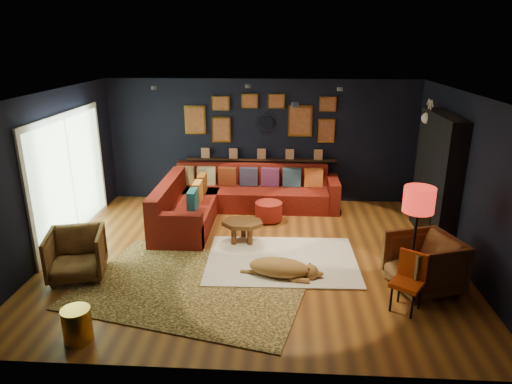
# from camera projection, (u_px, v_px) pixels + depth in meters

# --- Properties ---
(floor) EXTENTS (6.50, 6.50, 0.00)m
(floor) POSITION_uv_depth(u_px,v_px,m) (253.00, 255.00, 7.49)
(floor) COLOR #985820
(floor) RESTS_ON ground
(room_walls) EXTENTS (6.50, 6.50, 6.50)m
(room_walls) POSITION_uv_depth(u_px,v_px,m) (253.00, 161.00, 6.98)
(room_walls) COLOR black
(room_walls) RESTS_ON ground
(sectional) EXTENTS (3.41, 2.69, 0.86)m
(sectional) POSITION_uv_depth(u_px,v_px,m) (229.00, 199.00, 9.13)
(sectional) COLOR maroon
(sectional) RESTS_ON ground
(ledge) EXTENTS (3.20, 0.12, 0.04)m
(ledge) POSITION_uv_depth(u_px,v_px,m) (261.00, 160.00, 9.73)
(ledge) COLOR black
(ledge) RESTS_ON room_walls
(gallery_wall) EXTENTS (3.15, 0.04, 1.02)m
(gallery_wall) POSITION_uv_depth(u_px,v_px,m) (261.00, 118.00, 9.48)
(gallery_wall) COLOR gold
(gallery_wall) RESTS_ON room_walls
(sunburst_mirror) EXTENTS (0.47, 0.16, 0.47)m
(sunburst_mirror) POSITION_uv_depth(u_px,v_px,m) (266.00, 123.00, 9.51)
(sunburst_mirror) COLOR silver
(sunburst_mirror) RESTS_ON room_walls
(fireplace) EXTENTS (0.31, 1.60, 2.20)m
(fireplace) POSITION_uv_depth(u_px,v_px,m) (436.00, 183.00, 7.83)
(fireplace) COLOR black
(fireplace) RESTS_ON ground
(deer_head) EXTENTS (0.50, 0.28, 0.45)m
(deer_head) POSITION_uv_depth(u_px,v_px,m) (437.00, 118.00, 7.97)
(deer_head) COLOR white
(deer_head) RESTS_ON fireplace
(sliding_door) EXTENTS (0.06, 2.80, 2.20)m
(sliding_door) POSITION_uv_depth(u_px,v_px,m) (70.00, 177.00, 7.89)
(sliding_door) COLOR white
(sliding_door) RESTS_ON ground
(ceiling_spots) EXTENTS (3.30, 2.50, 0.06)m
(ceiling_spots) POSITION_uv_depth(u_px,v_px,m) (256.00, 91.00, 7.42)
(ceiling_spots) COLOR black
(ceiling_spots) RESTS_ON room_walls
(shag_rug) EXTENTS (2.40, 1.77, 0.03)m
(shag_rug) POSITION_uv_depth(u_px,v_px,m) (282.00, 260.00, 7.26)
(shag_rug) COLOR white
(shag_rug) RESTS_ON ground
(leopard_rug) EXTENTS (3.59, 2.92, 0.02)m
(leopard_rug) POSITION_uv_depth(u_px,v_px,m) (193.00, 285.00, 6.55)
(leopard_rug) COLOR tan
(leopard_rug) RESTS_ON ground
(coffee_table) EXTENTS (0.76, 0.59, 0.37)m
(coffee_table) POSITION_uv_depth(u_px,v_px,m) (242.00, 225.00, 7.84)
(coffee_table) COLOR brown
(coffee_table) RESTS_ON shag_rug
(pouf) EXTENTS (0.52, 0.52, 0.34)m
(pouf) POSITION_uv_depth(u_px,v_px,m) (269.00, 211.00, 8.83)
(pouf) COLOR maroon
(pouf) RESTS_ON shag_rug
(armchair_left) EXTENTS (0.93, 0.90, 0.80)m
(armchair_left) POSITION_uv_depth(u_px,v_px,m) (76.00, 252.00, 6.69)
(armchair_left) COLOR #AA7138
(armchair_left) RESTS_ON ground
(armchair_right) EXTENTS (1.02, 1.06, 0.87)m
(armchair_right) POSITION_uv_depth(u_px,v_px,m) (424.00, 261.00, 6.34)
(armchair_right) COLOR #AA7138
(armchair_right) RESTS_ON ground
(gold_stool) EXTENTS (0.33, 0.33, 0.42)m
(gold_stool) POSITION_uv_depth(u_px,v_px,m) (77.00, 325.00, 5.30)
(gold_stool) COLOR gold
(gold_stool) RESTS_ON ground
(orange_chair) EXTENTS (0.51, 0.51, 0.78)m
(orange_chair) POSITION_uv_depth(u_px,v_px,m) (409.00, 277.00, 5.87)
(orange_chair) COLOR black
(orange_chair) RESTS_ON ground
(floor_lamp) EXTENTS (0.42, 0.42, 1.51)m
(floor_lamp) POSITION_uv_depth(u_px,v_px,m) (418.00, 205.00, 6.09)
(floor_lamp) COLOR black
(floor_lamp) RESTS_ON ground
(dog) EXTENTS (1.32, 0.80, 0.39)m
(dog) POSITION_uv_depth(u_px,v_px,m) (279.00, 264.00, 6.72)
(dog) COLOR #A1733B
(dog) RESTS_ON leopard_rug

